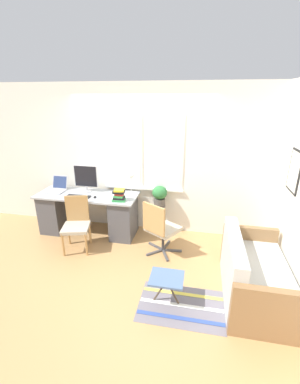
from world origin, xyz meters
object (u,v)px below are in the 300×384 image
object	(u,v)px
mouse	(95,197)
couch_loveseat	(253,276)
keyboard	(78,196)
book_stack	(119,195)
desk_lamp	(131,180)
plant_stand	(159,209)
potted_plant	(160,195)
monitor	(86,178)
office_chair_swivel	(160,228)
desk_chair_wooden	(76,223)
folding_stool	(167,279)
laptop	(57,188)

from	to	relation	value
mouse	couch_loveseat	distance (m)	2.79
keyboard	book_stack	size ratio (longest dim) A/B	1.87
desk_lamp	plant_stand	distance (m)	0.77
plant_stand	potted_plant	size ratio (longest dim) A/B	1.52
monitor	mouse	xyz separation A→B (m)	(0.28, -0.28, -0.25)
office_chair_swivel	couch_loveseat	xyz separation A→B (m)	(1.32, -0.72, -0.18)
desk_chair_wooden	folding_stool	bearing A→B (deg)	-44.31
keyboard	laptop	bearing A→B (deg)	158.01
monitor	office_chair_swivel	bearing A→B (deg)	-21.38
couch_loveseat	folding_stool	world-z (taller)	couch_loveseat
potted_plant	folding_stool	distance (m)	1.84
mouse	potted_plant	distance (m)	1.16
laptop	book_stack	xyz separation A→B (m)	(1.30, -0.24, 0.04)
mouse	keyboard	bearing A→B (deg)	-178.54
keyboard	monitor	bearing A→B (deg)	83.28
plant_stand	potted_plant	distance (m)	0.29
monitor	folding_stool	world-z (taller)	monitor
plant_stand	potted_plant	xyz separation A→B (m)	(0.00, 0.00, 0.29)
book_stack	couch_loveseat	size ratio (longest dim) A/B	0.16
mouse	potted_plant	world-z (taller)	potted_plant
laptop	mouse	size ratio (longest dim) A/B	5.09
book_stack	folding_stool	distance (m)	1.76
office_chair_swivel	potted_plant	bearing A→B (deg)	-48.02
book_stack	office_chair_swivel	world-z (taller)	book_stack
laptop	keyboard	size ratio (longest dim) A/B	0.80
keyboard	desk_lamp	world-z (taller)	desk_lamp
keyboard	desk_chair_wooden	size ratio (longest dim) A/B	0.48
monitor	desk_lamp	bearing A→B (deg)	-0.05
potted_plant	keyboard	bearing A→B (deg)	-164.67
monitor	desk_lamp	world-z (taller)	monitor
monitor	mouse	distance (m)	0.47
laptop	desk_chair_wooden	distance (m)	0.96
desk_lamp	folding_stool	world-z (taller)	desk_lamp
folding_stool	laptop	bearing A→B (deg)	145.68
office_chair_swivel	plant_stand	size ratio (longest dim) A/B	1.62
desk_lamp	office_chair_swivel	bearing A→B (deg)	-42.86
keyboard	potted_plant	xyz separation A→B (m)	(1.41, 0.39, -0.01)
monitor	desk_chair_wooden	world-z (taller)	monitor
plant_stand	keyboard	bearing A→B (deg)	-164.67
keyboard	book_stack	world-z (taller)	book_stack
laptop	folding_stool	size ratio (longest dim) A/B	0.83
couch_loveseat	potted_plant	size ratio (longest dim) A/B	3.82
plant_stand	potted_plant	world-z (taller)	potted_plant
monitor	couch_loveseat	size ratio (longest dim) A/B	0.35
laptop	mouse	world-z (taller)	laptop
desk_chair_wooden	office_chair_swivel	world-z (taller)	office_chair_swivel
mouse	plant_stand	distance (m)	1.20
potted_plant	book_stack	bearing A→B (deg)	-146.79
mouse	couch_loveseat	size ratio (longest dim) A/B	0.05
monitor	desk_lamp	distance (m)	0.87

